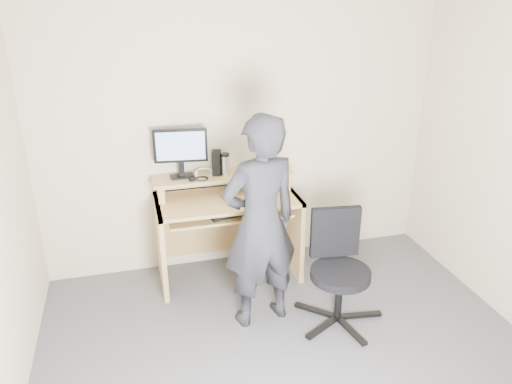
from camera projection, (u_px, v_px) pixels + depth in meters
name	position (u px, v px, depth m)	size (l,w,h in m)	color
back_wall	(241.00, 129.00, 4.31)	(3.50, 0.02, 2.50)	beige
desk	(226.00, 216.00, 4.34)	(1.20, 0.60, 0.91)	tan
monitor	(181.00, 149.00, 4.10)	(0.44, 0.12, 0.42)	black
external_drive	(217.00, 163.00, 4.23)	(0.07, 0.13, 0.20)	black
travel_mug	(225.00, 165.00, 4.21)	(0.08, 0.08, 0.17)	#B4B4B9
smartphone	(256.00, 171.00, 4.32)	(0.07, 0.13, 0.01)	black
charger	(192.00, 179.00, 4.11)	(0.04, 0.04, 0.04)	black
headphones	(204.00, 173.00, 4.27)	(0.16, 0.16, 0.02)	silver
keyboard	(234.00, 211.00, 4.15)	(0.46, 0.18, 0.03)	black
mouse	(256.00, 198.00, 4.15)	(0.10, 0.06, 0.04)	black
office_chair	(338.00, 264.00, 3.74)	(0.67, 0.68, 0.85)	black
person	(260.00, 224.00, 3.59)	(0.60, 0.39, 1.63)	black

